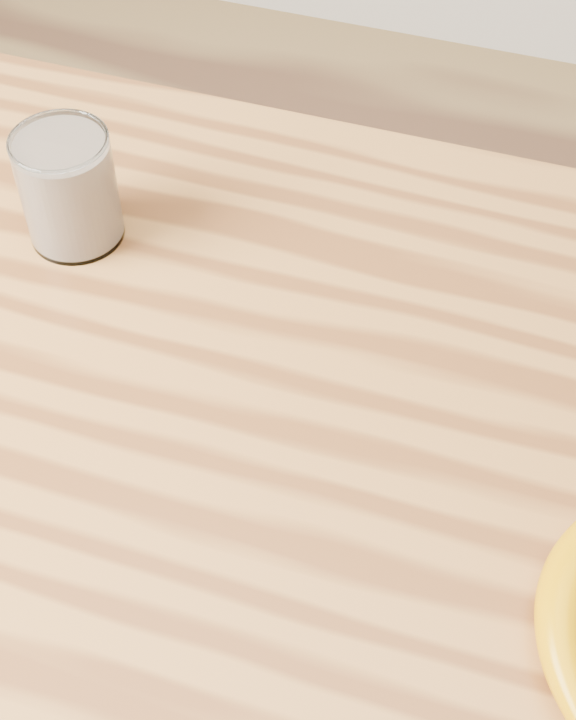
% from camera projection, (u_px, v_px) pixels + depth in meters
% --- Properties ---
extents(table, '(1.20, 0.80, 0.90)m').
position_uv_depth(table, '(280.00, 505.00, 0.92)').
color(table, '#A46A31').
rests_on(table, ground).
extents(smoothie_glass, '(0.09, 0.09, 0.11)m').
position_uv_depth(smoothie_glass, '(69.00, 189.00, 0.92)').
color(smoothie_glass, white).
rests_on(smoothie_glass, table).
extents(banana, '(0.18, 0.32, 0.04)m').
position_uv_depth(banana, '(571.00, 568.00, 0.72)').
color(banana, '#D18B00').
rests_on(banana, table).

